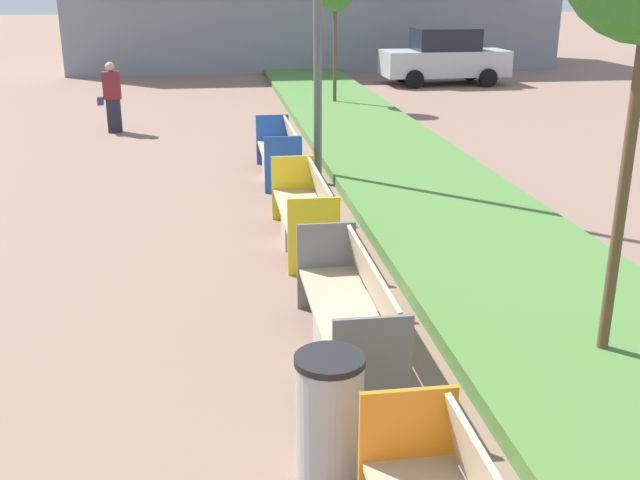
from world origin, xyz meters
TOP-DOWN VIEW (x-y plane):
  - planter_grass_strip at (3.20, 12.00)m, footprint 2.80×120.00m
  - bench_grey_frame at (0.94, 7.40)m, footprint 0.65×2.36m
  - bench_yellow_frame at (0.94, 10.65)m, footprint 0.65×2.28m
  - bench_blue_frame at (0.94, 14.28)m, footprint 0.65×2.15m
  - litter_bin at (0.49, 5.71)m, footprint 0.49×0.49m
  - pedestrian_walking at (-2.47, 19.06)m, footprint 0.53×0.24m
  - parked_car_distant at (7.67, 26.38)m, footprint 4.23×2.00m

SIDE VIEW (x-z plane):
  - planter_grass_strip at x=3.20m, z-range 0.00..0.18m
  - bench_blue_frame at x=0.94m, z-range -0.10..0.84m
  - bench_yellow_frame at x=0.94m, z-range -0.10..0.84m
  - bench_grey_frame at x=0.94m, z-range -0.09..0.85m
  - litter_bin at x=0.49m, z-range 0.00..0.92m
  - pedestrian_walking at x=-2.47m, z-range 0.01..1.61m
  - parked_car_distant at x=7.67m, z-range -0.02..1.84m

